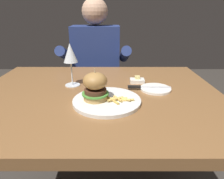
% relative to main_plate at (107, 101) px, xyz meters
% --- Properties ---
extents(dining_table, '(1.12, 0.87, 0.74)m').
position_rel_main_plate_xyz_m(dining_table, '(-0.04, 0.11, -0.10)').
color(dining_table, brown).
rests_on(dining_table, ground).
extents(main_plate, '(0.27, 0.27, 0.01)m').
position_rel_main_plate_xyz_m(main_plate, '(0.00, 0.00, 0.00)').
color(main_plate, white).
rests_on(main_plate, dining_table).
extents(burger_sandwich, '(0.11, 0.11, 0.13)m').
position_rel_main_plate_xyz_m(burger_sandwich, '(-0.04, 0.00, 0.06)').
color(burger_sandwich, tan).
rests_on(burger_sandwich, main_plate).
extents(fries_pile, '(0.11, 0.07, 0.01)m').
position_rel_main_plate_xyz_m(fries_pile, '(0.05, -0.01, 0.01)').
color(fries_pile, '#EABC5B').
rests_on(fries_pile, main_plate).
extents(wine_glass, '(0.07, 0.07, 0.21)m').
position_rel_main_plate_xyz_m(wine_glass, '(-0.17, 0.20, 0.15)').
color(wine_glass, silver).
rests_on(wine_glass, dining_table).
extents(bread_plate, '(0.14, 0.14, 0.01)m').
position_rel_main_plate_xyz_m(bread_plate, '(0.22, 0.14, -0.00)').
color(bread_plate, white).
rests_on(bread_plate, dining_table).
extents(table_knife, '(0.20, 0.02, 0.01)m').
position_rel_main_plate_xyz_m(table_knife, '(0.17, 0.14, 0.01)').
color(table_knife, silver).
rests_on(table_knife, bread_plate).
extents(butter_dish, '(0.07, 0.05, 0.04)m').
position_rel_main_plate_xyz_m(butter_dish, '(0.15, 0.24, 0.00)').
color(butter_dish, white).
rests_on(butter_dish, dining_table).
extents(diner_person, '(0.51, 0.36, 1.18)m').
position_rel_main_plate_xyz_m(diner_person, '(-0.10, 0.82, -0.18)').
color(diner_person, '#282833').
rests_on(diner_person, ground).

